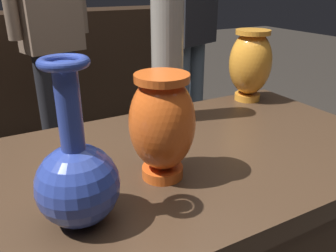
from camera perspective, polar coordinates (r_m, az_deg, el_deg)
The scene contains 7 objects.
back_display_shelf at distance 2.97m, azimuth -20.72°, elevation 7.66°, with size 2.60×0.40×0.99m.
vase_centerpiece at distance 0.72m, azimuth -0.97°, elevation 0.42°, with size 0.14×0.14×0.23m.
vase_tall_behind at distance 0.62m, azimuth -14.77°, elevation -8.21°, with size 0.15×0.15×0.30m.
vase_left_accent at distance 1.26m, azimuth 13.44°, elevation 10.10°, with size 0.15×0.15×0.25m.
vase_right_accent at distance 1.04m, azimuth -0.10°, elevation 11.00°, with size 0.11×0.11×0.38m.
visitor_near_right at distance 2.12m, azimuth 3.62°, elevation 18.08°, with size 0.44×0.28×1.73m.
visitor_center_back at distance 2.09m, azimuth -18.97°, elevation 16.09°, with size 0.46×0.26×1.69m.
Camera 1 is at (-0.38, -0.66, 1.20)m, focal length 36.90 mm.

